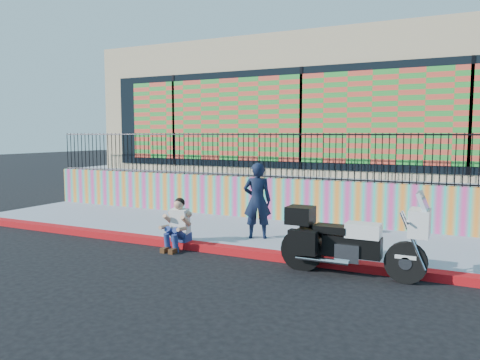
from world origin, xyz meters
The scene contains 10 objects.
ground centered at (0.00, 0.00, 0.00)m, with size 90.00×90.00×0.00m, color black.
red_curb centered at (0.00, 0.00, 0.07)m, with size 16.00×0.30×0.15m, color #A10B0F.
sidewalk centered at (0.00, 1.65, 0.07)m, with size 16.00×3.00×0.15m, color gray.
mural_wall centered at (0.00, 3.25, 0.70)m, with size 16.00×0.20×1.10m, color #DE3A89.
metal_fence centered at (0.00, 3.25, 1.85)m, with size 15.80×0.04×1.20m, color black, non-canonical shape.
elevated_platform centered at (0.00, 8.35, 0.62)m, with size 16.00×10.00×1.25m, color gray.
storefront_building centered at (0.00, 8.13, 3.25)m, with size 14.00×8.06×4.00m.
police_motorcycle centered at (2.44, -0.38, 0.64)m, with size 2.44×0.81×1.52m.
police_officer centered at (0.11, 0.96, 0.98)m, with size 0.61×0.40×1.66m, color black.
seated_man centered at (-1.22, -0.21, 0.45)m, with size 0.54×0.71×1.06m.
Camera 1 is at (4.24, -8.25, 2.44)m, focal length 35.00 mm.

